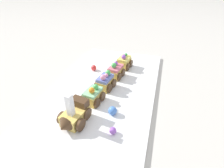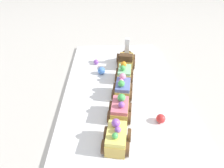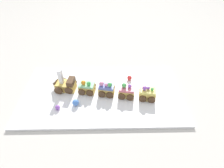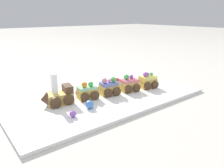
% 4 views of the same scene
% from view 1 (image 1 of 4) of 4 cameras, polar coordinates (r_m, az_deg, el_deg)
% --- Properties ---
extents(ground_plane, '(10.00, 10.00, 0.00)m').
position_cam_1_polar(ground_plane, '(0.68, -2.78, -2.97)').
color(ground_plane, beige).
extents(display_board, '(0.75, 0.39, 0.01)m').
position_cam_1_polar(display_board, '(0.68, -2.79, -2.57)').
color(display_board, white).
rests_on(display_board, ground_plane).
extents(cake_train_locomotive, '(0.12, 0.09, 0.11)m').
position_cam_1_polar(cake_train_locomotive, '(0.55, -12.42, -10.02)').
color(cake_train_locomotive, '#E0BC56').
rests_on(cake_train_locomotive, display_board).
extents(cake_car_mint, '(0.08, 0.07, 0.07)m').
position_cam_1_polar(cake_car_mint, '(0.61, -6.21, -3.81)').
color(cake_car_mint, '#E0BC56').
rests_on(cake_car_mint, display_board).
extents(cake_car_blueberry, '(0.08, 0.07, 0.07)m').
position_cam_1_polar(cake_car_blueberry, '(0.68, -2.16, 0.69)').
color(cake_car_blueberry, '#E0BC56').
rests_on(cake_car_blueberry, display_board).
extents(cake_car_strawberry, '(0.08, 0.07, 0.07)m').
position_cam_1_polar(cake_car_strawberry, '(0.75, 1.13, 4.14)').
color(cake_car_strawberry, '#E0BC56').
rests_on(cake_car_strawberry, display_board).
extents(cake_car_lemon, '(0.08, 0.07, 0.07)m').
position_cam_1_polar(cake_car_lemon, '(0.82, 3.97, 7.11)').
color(cake_car_lemon, '#E0BC56').
rests_on(cake_car_lemon, display_board).
extents(gumball_blue, '(0.03, 0.03, 0.03)m').
position_cam_1_polar(gumball_blue, '(0.57, 0.17, -8.72)').
color(gumball_blue, '#4C84E0').
rests_on(gumball_blue, display_board).
extents(gumball_purple, '(0.02, 0.02, 0.02)m').
position_cam_1_polar(gumball_purple, '(0.52, 0.27, -14.97)').
color(gumball_purple, '#9956C6').
rests_on(gumball_purple, display_board).
extents(gumball_red, '(0.03, 0.03, 0.03)m').
position_cam_1_polar(gumball_red, '(0.80, -6.00, 5.29)').
color(gumball_red, red).
rests_on(gumball_red, display_board).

